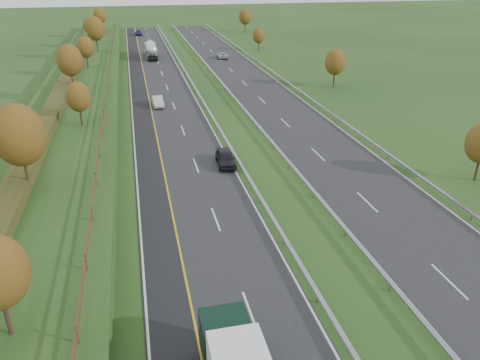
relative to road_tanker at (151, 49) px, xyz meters
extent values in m
plane|color=#214016|center=(7.71, -46.17, -1.86)|extent=(400.00, 400.00, 0.00)
cube|color=black|center=(-0.29, -41.17, -1.84)|extent=(10.50, 200.00, 0.04)
cube|color=black|center=(16.21, -41.17, -1.84)|extent=(10.50, 200.00, 0.04)
cube|color=black|center=(-4.04, -41.17, -1.84)|extent=(3.00, 200.00, 0.04)
cube|color=silver|center=(-5.34, -41.17, -1.81)|extent=(0.15, 200.00, 0.01)
cube|color=gold|center=(-2.54, -41.17, -1.81)|extent=(0.15, 200.00, 0.01)
cube|color=silver|center=(4.76, -41.17, -1.81)|extent=(0.15, 200.00, 0.01)
cube|color=silver|center=(11.16, -41.17, -1.81)|extent=(0.15, 200.00, 0.01)
cube|color=silver|center=(21.26, -41.17, -1.81)|extent=(0.15, 200.00, 0.01)
cube|color=silver|center=(0.96, -90.17, -1.81)|extent=(0.15, 4.00, 0.01)
cube|color=silver|center=(14.96, -90.17, -1.81)|extent=(0.15, 4.00, 0.01)
cube|color=silver|center=(0.96, -78.17, -1.81)|extent=(0.15, 4.00, 0.01)
cube|color=silver|center=(14.96, -78.17, -1.81)|extent=(0.15, 4.00, 0.01)
cube|color=silver|center=(0.96, -66.17, -1.81)|extent=(0.15, 4.00, 0.01)
cube|color=silver|center=(14.96, -66.17, -1.81)|extent=(0.15, 4.00, 0.01)
cube|color=silver|center=(0.96, -54.17, -1.81)|extent=(0.15, 4.00, 0.01)
cube|color=silver|center=(14.96, -54.17, -1.81)|extent=(0.15, 4.00, 0.01)
cube|color=silver|center=(0.96, -42.17, -1.81)|extent=(0.15, 4.00, 0.01)
cube|color=silver|center=(14.96, -42.17, -1.81)|extent=(0.15, 4.00, 0.01)
cube|color=silver|center=(0.96, -30.17, -1.81)|extent=(0.15, 4.00, 0.01)
cube|color=silver|center=(14.96, -30.17, -1.81)|extent=(0.15, 4.00, 0.01)
cube|color=silver|center=(0.96, -18.17, -1.81)|extent=(0.15, 4.00, 0.01)
cube|color=silver|center=(14.96, -18.17, -1.81)|extent=(0.15, 4.00, 0.01)
cube|color=silver|center=(0.96, -6.17, -1.81)|extent=(0.15, 4.00, 0.01)
cube|color=silver|center=(14.96, -6.17, -1.81)|extent=(0.15, 4.00, 0.01)
cube|color=silver|center=(0.96, 5.83, -1.81)|extent=(0.15, 4.00, 0.01)
cube|color=silver|center=(14.96, 5.83, -1.81)|extent=(0.15, 4.00, 0.01)
cube|color=silver|center=(0.96, 17.83, -1.81)|extent=(0.15, 4.00, 0.01)
cube|color=silver|center=(14.96, 17.83, -1.81)|extent=(0.15, 4.00, 0.01)
cube|color=silver|center=(0.96, 29.83, -1.81)|extent=(0.15, 4.00, 0.01)
cube|color=silver|center=(14.96, 29.83, -1.81)|extent=(0.15, 4.00, 0.01)
cube|color=silver|center=(0.96, 41.83, -1.81)|extent=(0.15, 4.00, 0.01)
cube|color=silver|center=(14.96, 41.83, -1.81)|extent=(0.15, 4.00, 0.01)
cube|color=silver|center=(0.96, 53.83, -1.81)|extent=(0.15, 4.00, 0.01)
cube|color=silver|center=(14.96, 53.83, -1.81)|extent=(0.15, 4.00, 0.01)
cube|color=#214016|center=(-13.29, -41.17, -0.86)|extent=(12.00, 200.00, 2.00)
cube|color=#2C3315|center=(-15.29, -41.17, 0.69)|extent=(2.20, 180.00, 1.10)
cube|color=#422B19|center=(-8.79, -41.17, 0.69)|extent=(0.08, 184.00, 0.10)
cube|color=#422B19|center=(-8.79, -41.17, 1.09)|extent=(0.08, 184.00, 0.10)
cube|color=#422B19|center=(-8.79, -92.67, 0.74)|extent=(0.12, 0.12, 1.20)
cube|color=#422B19|center=(-8.79, -86.17, 0.74)|extent=(0.12, 0.12, 1.20)
cube|color=#422B19|center=(-8.79, -79.67, 0.74)|extent=(0.12, 0.12, 1.20)
cube|color=#422B19|center=(-8.79, -73.17, 0.74)|extent=(0.12, 0.12, 1.20)
cube|color=#422B19|center=(-8.79, -66.67, 0.74)|extent=(0.12, 0.12, 1.20)
cube|color=#422B19|center=(-8.79, -60.17, 0.74)|extent=(0.12, 0.12, 1.20)
cube|color=#422B19|center=(-8.79, -53.67, 0.74)|extent=(0.12, 0.12, 1.20)
cube|color=#422B19|center=(-8.79, -47.17, 0.74)|extent=(0.12, 0.12, 1.20)
cube|color=#422B19|center=(-8.79, -40.67, 0.74)|extent=(0.12, 0.12, 1.20)
cube|color=#422B19|center=(-8.79, -34.17, 0.74)|extent=(0.12, 0.12, 1.20)
cube|color=#422B19|center=(-8.79, -27.67, 0.74)|extent=(0.12, 0.12, 1.20)
cube|color=#422B19|center=(-8.79, -21.17, 0.74)|extent=(0.12, 0.12, 1.20)
cube|color=#422B19|center=(-8.79, -14.67, 0.74)|extent=(0.12, 0.12, 1.20)
cube|color=#422B19|center=(-8.79, -8.17, 0.74)|extent=(0.12, 0.12, 1.20)
cube|color=#422B19|center=(-8.79, -1.67, 0.74)|extent=(0.12, 0.12, 1.20)
cube|color=#422B19|center=(-8.79, 4.83, 0.74)|extent=(0.12, 0.12, 1.20)
cube|color=#422B19|center=(-8.79, 11.33, 0.74)|extent=(0.12, 0.12, 1.20)
cube|color=#422B19|center=(-8.79, 17.83, 0.74)|extent=(0.12, 0.12, 1.20)
cube|color=#422B19|center=(-8.79, 24.33, 0.74)|extent=(0.12, 0.12, 1.20)
cube|color=#422B19|center=(-8.79, 30.83, 0.74)|extent=(0.12, 0.12, 1.20)
cube|color=#422B19|center=(-8.79, 37.33, 0.74)|extent=(0.12, 0.12, 1.20)
cube|color=#422B19|center=(-8.79, 43.83, 0.74)|extent=(0.12, 0.12, 1.20)
cube|color=#422B19|center=(-8.79, 50.33, 0.74)|extent=(0.12, 0.12, 1.20)
cube|color=gray|center=(5.41, -41.17, -1.24)|extent=(0.32, 200.00, 0.18)
cube|color=gray|center=(5.41, -90.17, -1.58)|extent=(0.10, 0.14, 0.56)
cube|color=gray|center=(5.41, -83.17, -1.58)|extent=(0.10, 0.14, 0.56)
cube|color=gray|center=(5.41, -76.17, -1.58)|extent=(0.10, 0.14, 0.56)
cube|color=gray|center=(5.41, -69.17, -1.58)|extent=(0.10, 0.14, 0.56)
cube|color=gray|center=(5.41, -62.17, -1.58)|extent=(0.10, 0.14, 0.56)
cube|color=gray|center=(5.41, -55.17, -1.58)|extent=(0.10, 0.14, 0.56)
cube|color=gray|center=(5.41, -48.17, -1.58)|extent=(0.10, 0.14, 0.56)
cube|color=gray|center=(5.41, -41.17, -1.58)|extent=(0.10, 0.14, 0.56)
cube|color=gray|center=(5.41, -34.17, -1.58)|extent=(0.10, 0.14, 0.56)
cube|color=gray|center=(5.41, -27.17, -1.58)|extent=(0.10, 0.14, 0.56)
cube|color=gray|center=(5.41, -20.17, -1.58)|extent=(0.10, 0.14, 0.56)
cube|color=gray|center=(5.41, -13.17, -1.58)|extent=(0.10, 0.14, 0.56)
cube|color=gray|center=(5.41, -6.17, -1.58)|extent=(0.10, 0.14, 0.56)
cube|color=gray|center=(5.41, 0.83, -1.58)|extent=(0.10, 0.14, 0.56)
cube|color=gray|center=(5.41, 7.83, -1.58)|extent=(0.10, 0.14, 0.56)
cube|color=gray|center=(5.41, 14.83, -1.58)|extent=(0.10, 0.14, 0.56)
cube|color=gray|center=(5.41, 21.83, -1.58)|extent=(0.10, 0.14, 0.56)
cube|color=gray|center=(5.41, 28.83, -1.58)|extent=(0.10, 0.14, 0.56)
cube|color=gray|center=(5.41, 35.83, -1.58)|extent=(0.10, 0.14, 0.56)
cube|color=gray|center=(5.41, 42.83, -1.58)|extent=(0.10, 0.14, 0.56)
cube|color=gray|center=(5.41, 49.83, -1.58)|extent=(0.10, 0.14, 0.56)
cube|color=gray|center=(5.41, 56.83, -1.58)|extent=(0.10, 0.14, 0.56)
cube|color=gray|center=(10.51, -41.17, -1.24)|extent=(0.32, 200.00, 0.18)
cube|color=gray|center=(10.51, -90.17, -1.58)|extent=(0.10, 0.14, 0.56)
cube|color=gray|center=(10.51, -83.17, -1.58)|extent=(0.10, 0.14, 0.56)
cube|color=gray|center=(10.51, -76.17, -1.58)|extent=(0.10, 0.14, 0.56)
cube|color=gray|center=(10.51, -69.17, -1.58)|extent=(0.10, 0.14, 0.56)
cube|color=gray|center=(10.51, -62.17, -1.58)|extent=(0.10, 0.14, 0.56)
cube|color=gray|center=(10.51, -55.17, -1.58)|extent=(0.10, 0.14, 0.56)
cube|color=gray|center=(10.51, -48.17, -1.58)|extent=(0.10, 0.14, 0.56)
cube|color=gray|center=(10.51, -41.17, -1.58)|extent=(0.10, 0.14, 0.56)
cube|color=gray|center=(10.51, -34.17, -1.58)|extent=(0.10, 0.14, 0.56)
cube|color=gray|center=(10.51, -27.17, -1.58)|extent=(0.10, 0.14, 0.56)
cube|color=gray|center=(10.51, -20.17, -1.58)|extent=(0.10, 0.14, 0.56)
cube|color=gray|center=(10.51, -13.17, -1.58)|extent=(0.10, 0.14, 0.56)
cube|color=gray|center=(10.51, -6.17, -1.58)|extent=(0.10, 0.14, 0.56)
cube|color=gray|center=(10.51, 0.83, -1.58)|extent=(0.10, 0.14, 0.56)
cube|color=gray|center=(10.51, 7.83, -1.58)|extent=(0.10, 0.14, 0.56)
cube|color=gray|center=(10.51, 14.83, -1.58)|extent=(0.10, 0.14, 0.56)
cube|color=gray|center=(10.51, 21.83, -1.58)|extent=(0.10, 0.14, 0.56)
cube|color=gray|center=(10.51, 28.83, -1.58)|extent=(0.10, 0.14, 0.56)
cube|color=gray|center=(10.51, 35.83, -1.58)|extent=(0.10, 0.14, 0.56)
cube|color=gray|center=(10.51, 42.83, -1.58)|extent=(0.10, 0.14, 0.56)
cube|color=gray|center=(10.51, 49.83, -1.58)|extent=(0.10, 0.14, 0.56)
cube|color=gray|center=(10.51, 56.83, -1.58)|extent=(0.10, 0.14, 0.56)
cube|color=gray|center=(22.01, -41.17, -1.24)|extent=(0.32, 200.00, 0.18)
cube|color=gray|center=(22.01, -83.17, -1.58)|extent=(0.10, 0.14, 0.56)
cube|color=gray|center=(22.01, -69.17, -1.58)|extent=(0.10, 0.14, 0.56)
cube|color=gray|center=(22.01, -55.17, -1.58)|extent=(0.10, 0.14, 0.56)
cube|color=gray|center=(22.01, -41.17, -1.58)|extent=(0.10, 0.14, 0.56)
cube|color=gray|center=(22.01, -27.17, -1.58)|extent=(0.10, 0.14, 0.56)
cube|color=gray|center=(22.01, -13.17, -1.58)|extent=(0.10, 0.14, 0.56)
cube|color=gray|center=(22.01, 0.83, -1.58)|extent=(0.10, 0.14, 0.56)
cube|color=gray|center=(22.01, 14.83, -1.58)|extent=(0.10, 0.14, 0.56)
cube|color=gray|center=(22.01, 28.83, -1.58)|extent=(0.10, 0.14, 0.56)
cube|color=gray|center=(22.01, 42.83, -1.58)|extent=(0.10, 0.14, 0.56)
cube|color=gray|center=(22.01, 56.83, -1.58)|extent=(0.10, 0.14, 0.56)
cylinder|color=#2D2116|center=(-12.29, -91.17, 1.35)|extent=(0.24, 0.24, 2.43)
cylinder|color=#2D2116|center=(-14.29, -73.17, 1.71)|extent=(0.24, 0.24, 3.15)
ellipsoid|color=#503411|center=(-14.29, -73.17, 5.18)|extent=(4.20, 4.20, 5.25)
cylinder|color=#2D2116|center=(-11.29, -55.17, 1.22)|extent=(0.24, 0.24, 2.16)
ellipsoid|color=#503411|center=(-11.29, -55.17, 3.59)|extent=(2.88, 2.88, 3.60)
cylinder|color=#2D2116|center=(-13.79, -37.17, 1.58)|extent=(0.24, 0.24, 2.88)
ellipsoid|color=#503411|center=(-13.79, -37.17, 4.75)|extent=(3.84, 3.84, 4.80)
cylinder|color=#2D2116|center=(-12.79, -19.17, 1.31)|extent=(0.24, 0.24, 2.34)
ellipsoid|color=#503411|center=(-12.79, -19.17, 3.88)|extent=(3.12, 3.12, 3.90)
cylinder|color=#2D2116|center=(-11.79, -1.17, 1.67)|extent=(0.24, 0.24, 3.06)
ellipsoid|color=#503411|center=(-11.79, -1.17, 5.03)|extent=(4.08, 4.08, 5.10)
cylinder|color=#2D2116|center=(-14.29, 16.83, 1.26)|extent=(0.24, 0.24, 2.25)
ellipsoid|color=#503411|center=(-14.29, 16.83, 3.74)|extent=(3.00, 3.00, 3.75)
cylinder|color=#2D2116|center=(-12.29, 34.83, 1.49)|extent=(0.24, 0.24, 2.70)
ellipsoid|color=#503411|center=(-12.29, 34.83, 4.46)|extent=(3.60, 3.60, 4.50)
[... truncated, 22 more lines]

